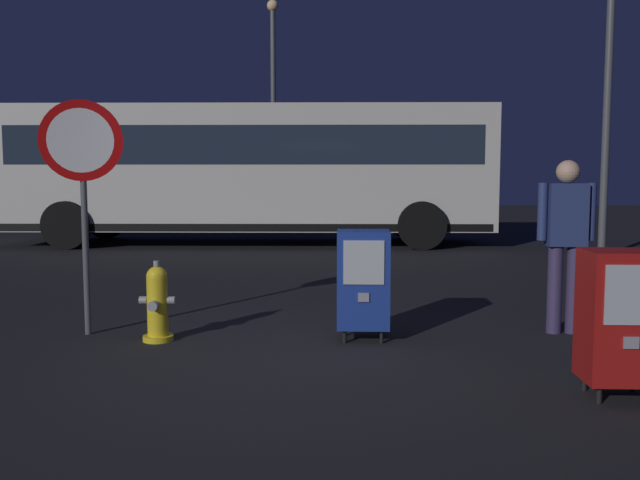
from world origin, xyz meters
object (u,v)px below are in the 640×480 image
(bus_near, at_px, (250,167))
(newspaper_box_primary, at_px, (619,316))
(newspaper_box_secondary, at_px, (363,279))
(street_light_near_right, at_px, (610,41))
(pedestrian, at_px, (566,236))
(stop_sign, at_px, (82,167))
(street_light_near_left, at_px, (273,97))
(fire_hydrant, at_px, (157,303))

(bus_near, bearing_deg, newspaper_box_primary, -70.44)
(newspaper_box_secondary, relative_size, street_light_near_right, 0.15)
(newspaper_box_primary, relative_size, pedestrian, 0.61)
(newspaper_box_primary, bearing_deg, stop_sign, 158.47)
(stop_sign, xyz_separation_m, bus_near, (0.37, 8.82, 0.11))
(pedestrian, distance_m, street_light_near_left, 13.46)
(newspaper_box_primary, xyz_separation_m, pedestrian, (0.25, 1.93, 0.38))
(fire_hydrant, bearing_deg, stop_sign, 163.17)
(street_light_near_left, bearing_deg, fire_hydrant, -88.92)
(street_light_near_right, bearing_deg, fire_hydrant, -134.60)
(bus_near, distance_m, street_light_near_right, 7.64)
(pedestrian, bearing_deg, bus_near, 116.15)
(street_light_near_left, bearing_deg, stop_sign, -92.25)
(pedestrian, bearing_deg, fire_hydrant, -173.37)
(newspaper_box_primary, distance_m, stop_sign, 4.78)
(fire_hydrant, relative_size, bus_near, 0.07)
(newspaper_box_secondary, height_order, bus_near, bus_near)
(stop_sign, relative_size, street_light_near_right, 0.33)
(fire_hydrant, xyz_separation_m, stop_sign, (-0.74, 0.23, 1.25))
(fire_hydrant, height_order, pedestrian, pedestrian)
(fire_hydrant, distance_m, newspaper_box_primary, 3.90)
(stop_sign, bearing_deg, bus_near, 87.59)
(street_light_near_left, bearing_deg, newspaper_box_secondary, -80.55)
(stop_sign, bearing_deg, newspaper_box_primary, -21.53)
(newspaper_box_secondary, bearing_deg, stop_sign, 177.54)
(street_light_near_left, xyz_separation_m, street_light_near_right, (6.76, -6.36, 0.24))
(street_light_near_left, bearing_deg, pedestrian, -71.91)
(newspaper_box_primary, distance_m, newspaper_box_secondary, 2.33)
(newspaper_box_primary, bearing_deg, bus_near, 110.66)
(stop_sign, distance_m, bus_near, 8.82)
(newspaper_box_secondary, xyz_separation_m, pedestrian, (1.95, 0.34, 0.38))
(fire_hydrant, distance_m, pedestrian, 3.92)
(newspaper_box_primary, relative_size, bus_near, 0.10)
(pedestrian, bearing_deg, newspaper_box_primary, -97.40)
(newspaper_box_secondary, bearing_deg, bus_near, 104.26)
(stop_sign, relative_size, street_light_near_left, 0.35)
(stop_sign, relative_size, pedestrian, 1.34)
(bus_near, bearing_deg, stop_sign, -93.51)
(pedestrian, bearing_deg, stop_sign, -177.23)
(newspaper_box_secondary, height_order, pedestrian, pedestrian)
(newspaper_box_primary, bearing_deg, newspaper_box_secondary, 136.75)
(newspaper_box_secondary, distance_m, street_light_near_left, 13.41)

